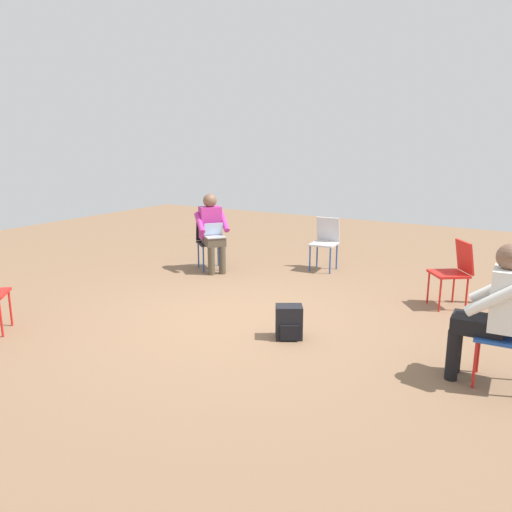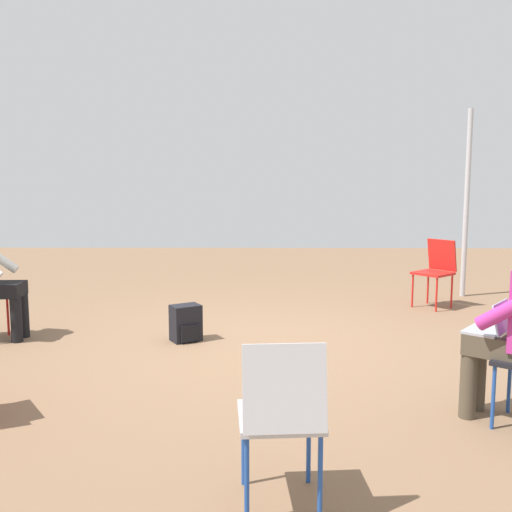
# 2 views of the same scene
# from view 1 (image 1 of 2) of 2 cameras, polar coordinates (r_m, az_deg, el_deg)

# --- Properties ---
(ground_plane) EXTENTS (16.43, 16.43, 0.00)m
(ground_plane) POSITION_cam_1_polar(r_m,az_deg,el_deg) (5.91, -1.78, -7.33)
(ground_plane) COLOR brown
(chair_southwest) EXTENTS (0.58, 0.58, 0.85)m
(chair_southwest) POSITION_cam_1_polar(r_m,az_deg,el_deg) (8.23, -5.34, 1.99)
(chair_southwest) COLOR black
(chair_southwest) RESTS_ON ground
(chair_northwest) EXTENTS (0.57, 0.58, 0.85)m
(chair_northwest) POSITION_cam_1_polar(r_m,az_deg,el_deg) (6.71, 21.75, -1.39)
(chair_northwest) COLOR red
(chair_northwest) RESTS_ON ground
(chair_west) EXTENTS (0.46, 0.43, 0.85)m
(chair_west) POSITION_cam_1_polar(r_m,az_deg,el_deg) (8.19, 7.94, 1.86)
(chair_west) COLOR #B7B7BC
(chair_west) RESTS_ON ground
(chair_north) EXTENTS (0.42, 0.45, 0.85)m
(chair_north) POSITION_cam_1_polar(r_m,az_deg,el_deg) (4.73, 27.18, -7.70)
(chair_north) COLOR #1E4799
(chair_north) RESTS_ON ground
(person_with_laptop) EXTENTS (0.63, 0.64, 1.24)m
(person_with_laptop) POSITION_cam_1_polar(r_m,az_deg,el_deg) (8.04, -5.06, 3.16)
(person_with_laptop) COLOR #4C4233
(person_with_laptop) RESTS_ON ground
(person_in_white) EXTENTS (0.50, 0.53, 1.24)m
(person_in_white) POSITION_cam_1_polar(r_m,az_deg,el_deg) (4.67, 25.38, -5.19)
(person_in_white) COLOR black
(person_in_white) RESTS_ON ground
(backpack_near_laptop_user) EXTENTS (0.32, 0.34, 0.36)m
(backpack_near_laptop_user) POSITION_cam_1_polar(r_m,az_deg,el_deg) (5.36, 3.78, -7.75)
(backpack_near_laptop_user) COLOR black
(backpack_near_laptop_user) RESTS_ON ground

